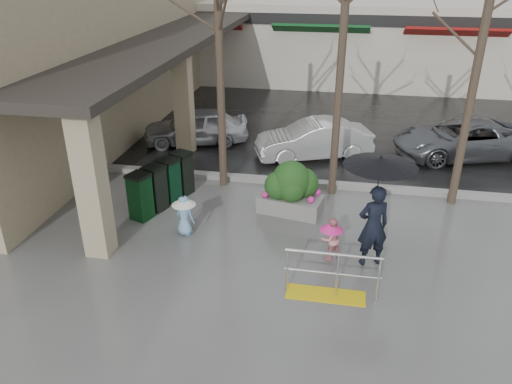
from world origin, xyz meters
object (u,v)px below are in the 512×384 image
(child_blue, at_px, (184,212))
(car_a, at_px, (196,126))
(news_boxes, at_px, (162,184))
(car_c, at_px, (463,139))
(woman, at_px, (376,201))
(car_b, at_px, (314,140))
(child_pink, at_px, (331,236))
(tree_west, at_px, (218,4))
(tree_mideast, at_px, (486,19))
(planter, at_px, (291,188))
(handrail, at_px, (330,280))

(child_blue, height_order, car_a, car_a)
(news_boxes, xyz_separation_m, car_a, (-0.51, 4.87, 0.01))
(child_blue, bearing_deg, car_c, -119.71)
(news_boxes, bearing_deg, woman, 1.39)
(woman, xyz_separation_m, car_a, (-6.00, 6.74, -0.94))
(car_b, relative_size, car_c, 0.84)
(car_b, bearing_deg, child_pink, -12.80)
(child_pink, relative_size, child_blue, 0.99)
(tree_west, height_order, car_b, tree_west)
(news_boxes, bearing_deg, car_c, 51.17)
(woman, bearing_deg, news_boxes, -39.51)
(woman, height_order, car_c, woman)
(tree_mideast, distance_m, planter, 6.16)
(planter, bearing_deg, car_a, 130.61)
(child_pink, height_order, child_blue, child_blue)
(handrail, bearing_deg, planter, 108.98)
(woman, height_order, car_a, woman)
(child_blue, bearing_deg, news_boxes, -33.24)
(tree_mideast, xyz_separation_m, car_b, (-4.05, 2.67, -4.23))
(woman, relative_size, car_a, 0.70)
(tree_west, distance_m, tree_mideast, 6.50)
(handrail, distance_m, car_c, 9.31)
(car_a, bearing_deg, planter, 23.75)
(woman, bearing_deg, car_a, -69.00)
(tree_west, xyz_separation_m, child_pink, (3.31, -3.42, -4.51))
(tree_mideast, distance_m, car_b, 6.43)
(tree_west, distance_m, car_c, 9.32)
(child_pink, bearing_deg, child_blue, -40.95)
(tree_mideast, relative_size, car_b, 1.70)
(car_a, xyz_separation_m, car_c, (9.16, 0.31, 0.00))
(tree_mideast, xyz_separation_m, car_a, (-8.31, 3.30, -4.23))
(tree_west, height_order, child_pink, tree_west)
(planter, height_order, car_c, planter)
(planter, relative_size, news_boxes, 0.79)
(tree_mideast, bearing_deg, car_b, 146.62)
(car_c, bearing_deg, planter, -62.49)
(news_boxes, bearing_deg, car_a, 116.19)
(child_blue, relative_size, news_boxes, 0.46)
(news_boxes, bearing_deg, planter, 24.02)
(car_b, bearing_deg, news_boxes, -62.34)
(planter, bearing_deg, car_c, 43.72)
(planter, distance_m, car_c, 7.17)
(handrail, xyz_separation_m, news_boxes, (-4.66, 3.23, 0.25))
(woman, xyz_separation_m, child_blue, (-4.43, 0.49, -0.95))
(handrail, bearing_deg, car_b, 96.93)
(handrail, bearing_deg, tree_west, 124.99)
(handrail, xyz_separation_m, child_pink, (-0.05, 1.38, 0.20))
(tree_west, distance_m, car_a, 5.83)
(child_blue, height_order, planter, planter)
(car_a, distance_m, car_b, 4.31)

